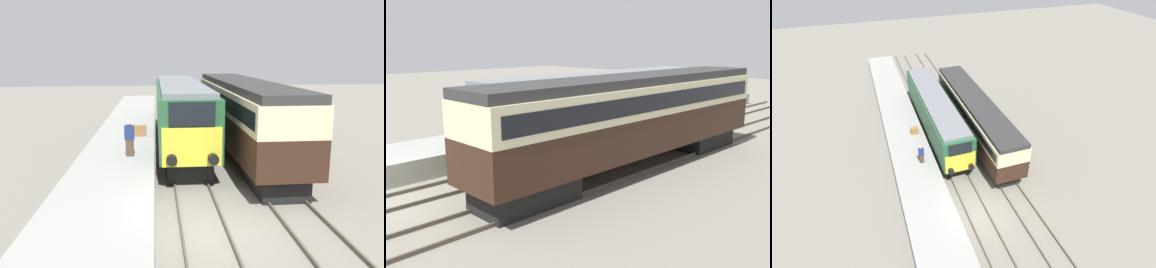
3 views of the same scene
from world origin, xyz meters
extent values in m
plane|color=slate|center=(0.00, 0.00, 0.00)|extent=(120.00, 120.00, 0.00)
cube|color=gray|center=(-3.30, 8.00, 0.47)|extent=(3.50, 50.00, 0.94)
cube|color=#4C4238|center=(-0.72, 5.00, 0.07)|extent=(0.07, 60.00, 0.14)
cube|color=#4C4238|center=(0.72, 5.00, 0.07)|extent=(0.07, 60.00, 0.14)
cube|color=#4C4238|center=(2.68, 5.00, 0.07)|extent=(0.07, 60.00, 0.14)
cube|color=#4C4238|center=(4.12, 5.00, 0.07)|extent=(0.07, 60.00, 0.14)
cube|color=black|center=(0.00, 6.45, 0.50)|extent=(2.03, 4.00, 1.00)
cube|color=black|center=(0.00, 16.86, 0.50)|extent=(2.03, 4.00, 1.00)
cube|color=#235633|center=(0.00, 11.66, 2.36)|extent=(2.70, 15.41, 2.73)
cube|color=yellow|center=(0.00, 3.91, 1.82)|extent=(2.48, 0.10, 1.64)
cube|color=black|center=(0.00, 3.91, 3.19)|extent=(1.89, 0.10, 0.98)
cube|color=slate|center=(0.00, 11.66, 3.85)|extent=(2.38, 14.79, 0.24)
cylinder|color=black|center=(-0.85, 3.70, 1.35)|extent=(0.44, 0.35, 0.44)
cylinder|color=black|center=(0.85, 3.70, 1.35)|extent=(0.44, 0.35, 0.44)
cube|color=black|center=(3.40, 3.72, 0.47)|extent=(1.89, 3.60, 0.95)
cube|color=black|center=(3.40, 15.63, 0.47)|extent=(1.89, 3.60, 0.95)
cube|color=#331E14|center=(3.40, 9.67, 1.75)|extent=(2.70, 16.31, 1.59)
cube|color=beige|center=(3.40, 9.67, 3.17)|extent=(2.71, 16.31, 1.25)
cube|color=black|center=(3.40, 9.67, 3.17)|extent=(2.75, 15.66, 0.69)
cube|color=#2D2D2D|center=(3.40, 9.67, 3.97)|extent=(2.48, 16.31, 0.36)
cube|color=#473828|center=(-2.67, 6.06, 1.33)|extent=(0.36, 0.24, 0.78)
cube|color=navy|center=(-2.67, 6.06, 2.05)|extent=(0.44, 0.26, 0.65)
sphere|color=beige|center=(-2.67, 6.06, 2.48)|extent=(0.21, 0.21, 0.21)
cube|color=olive|center=(-2.38, 10.52, 1.24)|extent=(0.70, 0.56, 0.60)
camera|label=1|loc=(-1.45, -10.87, 5.48)|focal=35.00mm
camera|label=2|loc=(14.55, -4.92, 5.58)|focal=40.00mm
camera|label=3|loc=(-5.73, -13.41, 16.97)|focal=28.00mm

